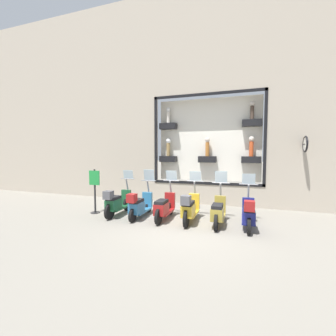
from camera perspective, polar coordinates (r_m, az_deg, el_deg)
ground_plane at (r=7.06m, az=5.10°, el=-15.10°), size 120.00×120.00×0.00m
building_facade at (r=10.55m, az=10.02°, el=17.89°), size 1.23×36.00×9.55m
scooter_navy_0 at (r=7.29m, az=19.80°, el=-10.87°), size 1.80×0.61×1.60m
scooter_olive_1 at (r=7.39m, az=12.62°, el=-10.79°), size 1.80×0.61×1.67m
scooter_yellow_2 at (r=7.47m, az=5.55°, el=-10.14°), size 1.81×0.61×1.64m
scooter_red_3 at (r=7.78m, az=-0.97°, el=-9.94°), size 1.80×0.60×1.64m
scooter_teal_4 at (r=8.05m, az=-7.31°, el=-9.34°), size 1.79×0.61×1.66m
scooter_green_5 at (r=8.48m, az=-12.86°, el=-8.57°), size 1.81×0.61×1.61m
shop_sign_post at (r=9.02m, az=-18.11°, el=-5.20°), size 0.36×0.45×1.68m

